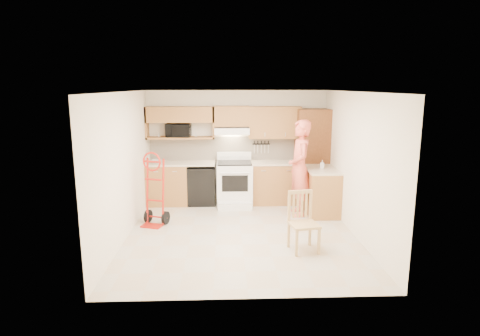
{
  "coord_description": "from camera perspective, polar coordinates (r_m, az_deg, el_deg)",
  "views": [
    {
      "loc": [
        -0.29,
        -6.84,
        2.6
      ],
      "look_at": [
        0.0,
        0.5,
        1.1
      ],
      "focal_mm": 30.29,
      "sensor_mm": 36.0,
      "label": 1
    }
  ],
  "objects": [
    {
      "name": "upper_shelf_mw",
      "position": [
        9.05,
        -8.35,
        4.25
      ],
      "size": [
        1.5,
        0.33,
        0.04
      ],
      "primitive_type": "cube",
      "color": "#986535",
      "rests_on": "wall_back"
    },
    {
      "name": "upper_cab_right",
      "position": [
        9.03,
        4.91,
        6.42
      ],
      "size": [
        1.14,
        0.33,
        0.7
      ],
      "primitive_type": "cube",
      "color": "#986535",
      "rests_on": "wall_back"
    },
    {
      "name": "countertop_right",
      "position": [
        9.02,
        4.92,
        0.76
      ],
      "size": [
        1.14,
        0.63,
        0.04
      ],
      "primitive_type": "cube",
      "color": "beige",
      "rests_on": "lower_cab_right"
    },
    {
      "name": "hand_truck",
      "position": [
        7.76,
        -12.14,
        -3.42
      ],
      "size": [
        0.62,
        0.59,
        1.27
      ],
      "primitive_type": null,
      "rotation": [
        0.0,
        0.0,
        -0.33
      ],
      "color": "red",
      "rests_on": "ground"
    },
    {
      "name": "wall_left",
      "position": [
        7.18,
        -16.08,
        0.25
      ],
      "size": [
        0.02,
        4.5,
        2.5
      ],
      "primitive_type": "cube",
      "color": "#F3E8CC",
      "rests_on": "ground"
    },
    {
      "name": "pantry_tall",
      "position": [
        9.13,
        10.04,
        1.59
      ],
      "size": [
        0.7,
        0.6,
        2.1
      ],
      "primitive_type": "cube",
      "color": "brown",
      "rests_on": "ground"
    },
    {
      "name": "bowl",
      "position": [
        9.07,
        -11.7,
        0.93
      ],
      "size": [
        0.29,
        0.29,
        0.06
      ],
      "primitive_type": "imported",
      "rotation": [
        0.0,
        0.0,
        -0.29
      ],
      "color": "white",
      "rests_on": "countertop_left"
    },
    {
      "name": "lower_cab_right",
      "position": [
        9.12,
        4.86,
        -2.14
      ],
      "size": [
        1.14,
        0.6,
        0.9
      ],
      "primitive_type": "cube",
      "color": "#986535",
      "rests_on": "ground"
    },
    {
      "name": "person",
      "position": [
        8.22,
        8.41,
        -0.01
      ],
      "size": [
        0.48,
        0.72,
        1.94
      ],
      "primitive_type": "imported",
      "rotation": [
        0.0,
        0.0,
        -1.55
      ],
      "color": "#E6614B",
      "rests_on": "ground"
    },
    {
      "name": "floor",
      "position": [
        7.33,
        0.15,
        -9.33
      ],
      "size": [
        4.0,
        4.5,
        0.02
      ],
      "primitive_type": "cube",
      "color": "#BDB5A1",
      "rests_on": "ground"
    },
    {
      "name": "microwave",
      "position": [
        9.03,
        -8.67,
        5.29
      ],
      "size": [
        0.55,
        0.39,
        0.29
      ],
      "primitive_type": "imported",
      "rotation": [
        0.0,
        0.0,
        -0.07
      ],
      "color": "black",
      "rests_on": "upper_shelf_mw"
    },
    {
      "name": "wall_front",
      "position": [
        4.78,
        1.29,
        -4.86
      ],
      "size": [
        4.0,
        0.02,
        2.5
      ],
      "primitive_type": "cube",
      "color": "#F3E8CC",
      "rests_on": "ground"
    },
    {
      "name": "ceiling",
      "position": [
        6.85,
        0.17,
        10.79
      ],
      "size": [
        4.0,
        4.5,
        0.02
      ],
      "primitive_type": "cube",
      "color": "white",
      "rests_on": "ground"
    },
    {
      "name": "dishwasher",
      "position": [
        9.07,
        -5.42,
        -2.38
      ],
      "size": [
        0.6,
        0.6,
        0.85
      ],
      "primitive_type": "cube",
      "color": "black",
      "rests_on": "ground"
    },
    {
      "name": "upper_cab_center",
      "position": [
        8.95,
        -1.17,
        7.31
      ],
      "size": [
        0.76,
        0.33,
        0.44
      ],
      "primitive_type": "cube",
      "color": "#986535",
      "rests_on": "wall_back"
    },
    {
      "name": "range",
      "position": [
        8.86,
        -0.77,
        -1.72
      ],
      "size": [
        0.77,
        1.01,
        1.13
      ],
      "primitive_type": null,
      "color": "white",
      "rests_on": "ground"
    },
    {
      "name": "upper_cab_left",
      "position": [
        9.0,
        -8.45,
        7.47
      ],
      "size": [
        1.5,
        0.33,
        0.34
      ],
      "primitive_type": "cube",
      "color": "#986535",
      "rests_on": "wall_back"
    },
    {
      "name": "wall_right",
      "position": [
        7.34,
        16.04,
        0.49
      ],
      "size": [
        0.02,
        4.5,
        2.5
      ],
      "primitive_type": "cube",
      "color": "#F3E8CC",
      "rests_on": "ground"
    },
    {
      "name": "cab_return_right",
      "position": [
        8.51,
        11.36,
        -3.32
      ],
      "size": [
        0.6,
        1.0,
        0.9
      ],
      "primitive_type": "cube",
      "color": "#986535",
      "rests_on": "ground"
    },
    {
      "name": "wall_back",
      "position": [
        9.21,
        -0.43,
        3.11
      ],
      "size": [
        4.0,
        0.02,
        2.5
      ],
      "primitive_type": "cube",
      "color": "#F3E8CC",
      "rests_on": "ground"
    },
    {
      "name": "soap_bottle",
      "position": [
        8.39,
        11.5,
        0.5
      ],
      "size": [
        0.1,
        0.1,
        0.17
      ],
      "primitive_type": "imported",
      "rotation": [
        0.0,
        0.0,
        -0.3
      ],
      "color": "white",
      "rests_on": "countertop_return"
    },
    {
      "name": "backsplash",
      "position": [
        9.19,
        -0.42,
        2.78
      ],
      "size": [
        3.92,
        0.03,
        0.55
      ],
      "primitive_type": "cube",
      "color": "beige",
      "rests_on": "wall_back"
    },
    {
      "name": "range_hood",
      "position": [
        8.92,
        -1.16,
        5.29
      ],
      "size": [
        0.76,
        0.46,
        0.14
      ],
      "primitive_type": "cube",
      "color": "white",
      "rests_on": "wall_back"
    },
    {
      "name": "countertop_left",
      "position": [
        9.0,
        -8.34,
        0.66
      ],
      "size": [
        1.5,
        0.63,
        0.04
      ],
      "primitive_type": "cube",
      "color": "beige",
      "rests_on": "lower_cab_left"
    },
    {
      "name": "dining_chair",
      "position": [
        6.54,
        9.0,
        -7.56
      ],
      "size": [
        0.51,
        0.54,
        0.95
      ],
      "primitive_type": null,
      "rotation": [
        0.0,
        0.0,
        0.19
      ],
      "color": "tan",
      "rests_on": "ground"
    },
    {
      "name": "countertop_return",
      "position": [
        8.4,
        11.48,
        -0.22
      ],
      "size": [
        0.63,
        1.0,
        0.04
      ],
      "primitive_type": "cube",
      "color": "beige",
      "rests_on": "cab_return_right"
    },
    {
      "name": "lower_cab_left",
      "position": [
        9.14,
        -10.13,
        -2.25
      ],
      "size": [
        0.9,
        0.6,
        0.9
      ],
      "primitive_type": "cube",
      "color": "#986535",
      "rests_on": "ground"
    },
    {
      "name": "knife_strip",
      "position": [
        9.19,
        3.02,
        3.01
      ],
      "size": [
        0.4,
        0.05,
        0.29
      ],
      "primitive_type": null,
      "color": "black",
      "rests_on": "backsplash"
    }
  ]
}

